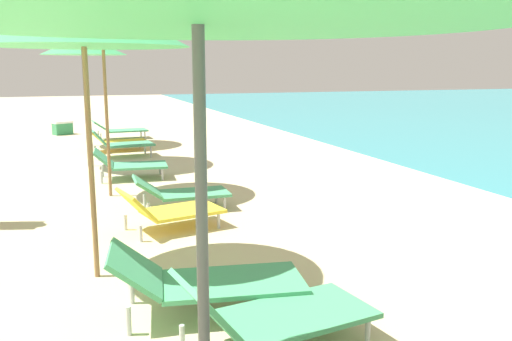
% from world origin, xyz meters
% --- Properties ---
extents(lounger_second_shoreside, '(1.49, 0.85, 0.62)m').
position_xyz_m(lounger_second_shoreside, '(1.15, 4.21, 0.27)').
color(lounger_second_shoreside, '#4CA572').
rests_on(lounger_second_shoreside, ground).
extents(umbrella_third, '(1.88, 1.88, 2.70)m').
position_xyz_m(umbrella_third, '(0.05, 6.02, 2.39)').
color(umbrella_third, olive).
rests_on(umbrella_third, ground).
extents(lounger_third_shoreside, '(1.33, 0.89, 0.54)m').
position_xyz_m(lounger_third_shoreside, '(0.98, 7.31, 0.26)').
color(lounger_third_shoreside, yellow).
rests_on(lounger_third_shoreside, ground).
extents(lounger_third_inland, '(1.64, 0.89, 0.59)m').
position_xyz_m(lounger_third_inland, '(0.84, 4.92, 0.29)').
color(lounger_third_inland, '#4CA572').
rests_on(lounger_third_inland, ground).
extents(umbrella_fourth, '(1.86, 1.86, 2.87)m').
position_xyz_m(umbrella_fourth, '(0.43, 9.39, 2.55)').
color(umbrella_fourth, olive).
rests_on(umbrella_fourth, ground).
extents(lounger_fourth_shoreside, '(1.32, 0.80, 0.55)m').
position_xyz_m(lounger_fourth_shoreside, '(0.85, 10.62, 0.28)').
color(lounger_fourth_shoreside, '#4CA572').
rests_on(lounger_fourth_shoreside, ground).
extents(lounger_fourth_inland, '(1.32, 0.64, 0.50)m').
position_xyz_m(lounger_fourth_inland, '(1.29, 8.20, 0.26)').
color(lounger_fourth_inland, '#4CA572').
rests_on(lounger_fourth_inland, ground).
extents(umbrella_fifth, '(2.28, 2.28, 2.90)m').
position_xyz_m(umbrella_fifth, '(0.21, 12.20, 2.61)').
color(umbrella_fifth, '#4C4C51').
rests_on(umbrella_fifth, ground).
extents(lounger_fifth_shoreside, '(1.38, 0.80, 0.64)m').
position_xyz_m(lounger_fifth_shoreside, '(0.93, 13.11, 0.32)').
color(lounger_fifth_shoreside, '#4CA572').
rests_on(lounger_fifth_shoreside, ground).
extents(umbrella_farthest, '(2.07, 2.07, 2.78)m').
position_xyz_m(umbrella_farthest, '(0.33, 15.17, 2.49)').
color(umbrella_farthest, olive).
rests_on(umbrella_farthest, ground).
extents(lounger_farthest_shoreside, '(1.49, 0.76, 0.53)m').
position_xyz_m(lounger_farthest_shoreside, '(1.19, 16.28, 0.27)').
color(lounger_farthest_shoreside, '#4CA572').
rests_on(lounger_farthest_shoreside, ground).
extents(lounger_farthest_inland, '(1.42, 0.80, 0.55)m').
position_xyz_m(lounger_farthest_inland, '(0.91, 14.08, 0.26)').
color(lounger_farthest_inland, yellow).
rests_on(lounger_farthest_inland, ground).
extents(cooler_box, '(0.61, 0.52, 0.39)m').
position_xyz_m(cooler_box, '(-0.32, 17.84, 0.20)').
color(cooler_box, '#338C59').
rests_on(cooler_box, ground).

